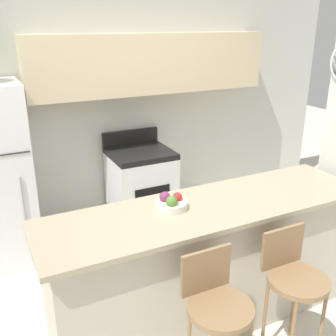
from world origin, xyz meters
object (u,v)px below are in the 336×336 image
Objects in this scene: bar_stool_left at (216,307)px; fruit_bowl at (171,203)px; stove_range at (141,189)px; bar_stool_right at (293,279)px; trash_bin at (66,240)px.

fruit_bowl is (0.02, 0.63, 0.40)m from bar_stool_left.
bar_stool_right is at bearing -85.73° from stove_range.
fruit_bowl is (-0.41, -1.54, 0.58)m from stove_range.
stove_range is 2.82× the size of trash_bin.
bar_stool_right is 2.51× the size of trash_bin.
bar_stool_right is at bearing 0.00° from bar_stool_left.
bar_stool_right is (0.59, 0.00, 0.00)m from bar_stool_left.
stove_range is at bearing 94.27° from bar_stool_right.
trash_bin is at bearing -164.78° from stove_range.
bar_stool_left is at bearing -101.18° from stove_range.
fruit_bowl is (-0.57, 0.63, 0.40)m from bar_stool_right.
bar_stool_right is at bearing -47.77° from fruit_bowl.
trash_bin is (-0.51, 1.29, -0.85)m from fruit_bowl.
stove_range is 1.12× the size of bar_stool_left.
bar_stool_left is 2.03m from trash_bin.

